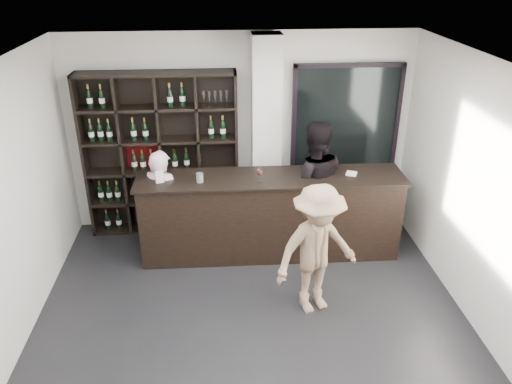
{
  "coord_description": "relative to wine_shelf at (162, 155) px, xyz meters",
  "views": [
    {
      "loc": [
        -0.31,
        -4.22,
        3.87
      ],
      "look_at": [
        0.1,
        1.1,
        1.27
      ],
      "focal_mm": 35.0,
      "sensor_mm": 36.0,
      "label": 1
    }
  ],
  "objects": [
    {
      "name": "floor",
      "position": [
        1.15,
        -2.57,
        -1.2
      ],
      "size": [
        5.0,
        5.5,
        0.01
      ],
      "primitive_type": "cube",
      "color": "black",
      "rests_on": "ground"
    },
    {
      "name": "wine_shelf",
      "position": [
        0.0,
        0.0,
        0.0
      ],
      "size": [
        2.2,
        0.35,
        2.4
      ],
      "primitive_type": null,
      "color": "black",
      "rests_on": "floor"
    },
    {
      "name": "structural_column",
      "position": [
        1.5,
        -0.1,
        0.25
      ],
      "size": [
        0.4,
        0.4,
        2.9
      ],
      "primitive_type": "cube",
      "color": "silver",
      "rests_on": "floor"
    },
    {
      "name": "glass_panel",
      "position": [
        2.7,
        0.12,
        0.2
      ],
      "size": [
        1.6,
        0.08,
        2.1
      ],
      "color": "black",
      "rests_on": "floor"
    },
    {
      "name": "tasting_counter",
      "position": [
        1.5,
        -0.82,
        -0.61
      ],
      "size": [
        3.56,
        0.73,
        1.17
      ],
      "rotation": [
        0.0,
        0.0,
        -0.01
      ],
      "color": "black",
      "rests_on": "floor"
    },
    {
      "name": "taster_pink",
      "position": [
        0.05,
        -0.71,
        -0.43
      ],
      "size": [
        0.66,
        0.56,
        1.55
      ],
      "primitive_type": "imported",
      "rotation": [
        0.0,
        0.0,
        2.74
      ],
      "color": "beige",
      "rests_on": "floor"
    },
    {
      "name": "taster_black",
      "position": [
        2.1,
        -0.65,
        -0.26
      ],
      "size": [
        0.91,
        0.71,
        1.87
      ],
      "primitive_type": "imported",
      "rotation": [
        0.0,
        0.0,
        3.14
      ],
      "color": "black",
      "rests_on": "floor"
    },
    {
      "name": "customer",
      "position": [
        1.9,
        -2.06,
        -0.39
      ],
      "size": [
        1.18,
        0.93,
        1.61
      ],
      "primitive_type": "imported",
      "rotation": [
        0.0,
        0.0,
        0.36
      ],
      "color": "#8E7158",
      "rests_on": "floor"
    },
    {
      "name": "wine_glass",
      "position": [
        1.34,
        -0.96,
        0.08
      ],
      "size": [
        0.11,
        0.11,
        0.22
      ],
      "primitive_type": null,
      "rotation": [
        0.0,
        0.0,
        -0.18
      ],
      "color": "white",
      "rests_on": "tasting_counter"
    },
    {
      "name": "spit_cup",
      "position": [
        0.57,
        -0.91,
        0.04
      ],
      "size": [
        0.11,
        0.11,
        0.12
      ],
      "primitive_type": "cylinder",
      "rotation": [
        0.0,
        0.0,
        0.27
      ],
      "color": "#ACC4D0",
      "rests_on": "tasting_counter"
    },
    {
      "name": "napkin_stack",
      "position": [
        2.58,
        -0.82,
        -0.01
      ],
      "size": [
        0.17,
        0.17,
        0.02
      ],
      "primitive_type": "cube",
      "rotation": [
        0.0,
        0.0,
        -0.4
      ],
      "color": "white",
      "rests_on": "tasting_counter"
    },
    {
      "name": "card_stand",
      "position": [
        0.06,
        -0.88,
        0.05
      ],
      "size": [
        0.11,
        0.07,
        0.15
      ],
      "primitive_type": "cube",
      "rotation": [
        0.0,
        0.0,
        0.25
      ],
      "color": "white",
      "rests_on": "tasting_counter"
    }
  ]
}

